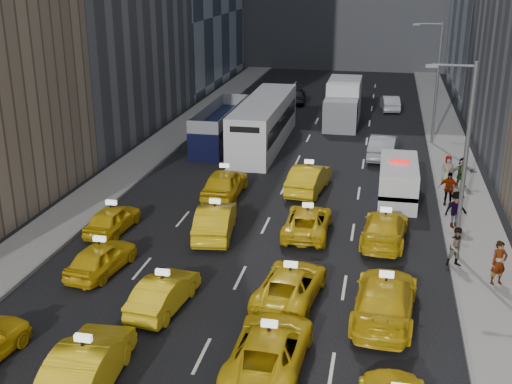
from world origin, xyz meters
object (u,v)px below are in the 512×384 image
at_px(pedestrian_0, 499,263).
at_px(nypd_van, 398,182).
at_px(city_bus, 264,123).
at_px(double_decker, 221,126).
at_px(box_truck, 343,103).

bearing_deg(pedestrian_0, nypd_van, 87.70).
bearing_deg(city_bus, nypd_van, -51.57).
bearing_deg(double_decker, city_bus, -1.29).
bearing_deg(double_decker, nypd_van, -42.69).
height_order(nypd_van, double_decker, double_decker).
xyz_separation_m(nypd_van, city_bus, (-9.70, 9.90, 0.65)).
bearing_deg(box_truck, pedestrian_0, -75.14).
bearing_deg(box_truck, double_decker, -137.01).
xyz_separation_m(double_decker, box_truck, (8.47, 8.47, 0.37)).
distance_m(nypd_van, double_decker, 16.14).
height_order(box_truck, pedestrian_0, box_truck).
height_order(nypd_van, city_bus, city_bus).
xyz_separation_m(nypd_van, pedestrian_0, (4.05, -10.05, 0.05)).
bearing_deg(box_truck, city_bus, -124.49).
relative_size(double_decker, pedestrian_0, 5.15).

